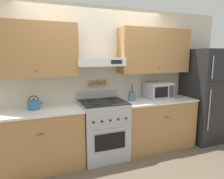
{
  "coord_description": "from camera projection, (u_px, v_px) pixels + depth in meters",
  "views": [
    {
      "loc": [
        -1.03,
        -2.73,
        1.71
      ],
      "look_at": [
        0.14,
        0.27,
        1.16
      ],
      "focal_mm": 32.0,
      "sensor_mm": 36.0,
      "label": 1
    }
  ],
  "objects": [
    {
      "name": "ground_plane",
      "position": [
        110.0,
        165.0,
        3.16
      ],
      "size": [
        16.0,
        16.0,
        0.0
      ],
      "primitive_type": "plane",
      "color": "brown"
    },
    {
      "name": "wall_back",
      "position": [
        99.0,
        69.0,
        3.48
      ],
      "size": [
        5.2,
        0.46,
        2.55
      ],
      "color": "beige",
      "rests_on": "ground_plane"
    },
    {
      "name": "counter_left",
      "position": [
        41.0,
        139.0,
        3.03
      ],
      "size": [
        1.26,
        0.66,
        0.91
      ],
      "color": "#AD7A47",
      "rests_on": "ground_plane"
    },
    {
      "name": "counter_right",
      "position": [
        156.0,
        123.0,
        3.77
      ],
      "size": [
        1.39,
        0.66,
        0.91
      ],
      "color": "#AD7A47",
      "rests_on": "ground_plane"
    },
    {
      "name": "stove_range",
      "position": [
        103.0,
        129.0,
        3.37
      ],
      "size": [
        0.73,
        0.69,
        1.09
      ],
      "color": "#ADAFB5",
      "rests_on": "ground_plane"
    },
    {
      "name": "refrigerator",
      "position": [
        206.0,
        95.0,
        4.04
      ],
      "size": [
        0.79,
        0.76,
        1.84
      ],
      "color": "#232326",
      "rests_on": "ground_plane"
    },
    {
      "name": "tea_kettle",
      "position": [
        34.0,
        104.0,
        2.99
      ],
      "size": [
        0.23,
        0.18,
        0.21
      ],
      "color": "teal",
      "rests_on": "counter_left"
    },
    {
      "name": "microwave",
      "position": [
        158.0,
        90.0,
        3.78
      ],
      "size": [
        0.46,
        0.4,
        0.3
      ],
      "color": "#ADAFB5",
      "rests_on": "counter_right"
    },
    {
      "name": "utensil_crock",
      "position": [
        132.0,
        96.0,
        3.57
      ],
      "size": [
        0.13,
        0.13,
        0.31
      ],
      "color": "slate",
      "rests_on": "counter_right"
    }
  ]
}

